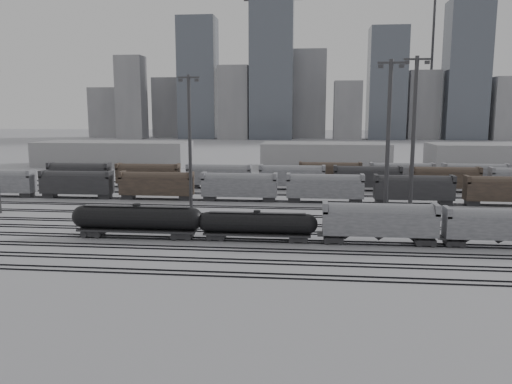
# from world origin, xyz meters

# --- Properties ---
(ground) EXTENTS (900.00, 900.00, 0.00)m
(ground) POSITION_xyz_m (0.00, 0.00, 0.00)
(ground) COLOR silver
(ground) RESTS_ON ground
(tracks) EXTENTS (220.00, 71.50, 0.16)m
(tracks) POSITION_xyz_m (0.00, 17.50, 0.08)
(tracks) COLOR black
(tracks) RESTS_ON ground
(tank_car_a) EXTENTS (18.95, 3.16, 4.68)m
(tank_car_a) POSITION_xyz_m (-19.29, 1.00, 2.71)
(tank_car_a) COLOR #252528
(tank_car_a) RESTS_ON ground
(tank_car_b) EXTENTS (16.59, 2.77, 4.10)m
(tank_car_b) POSITION_xyz_m (-2.24, 1.00, 2.37)
(tank_car_b) COLOR #252528
(tank_car_b) RESTS_ON ground
(hopper_car_a) EXTENTS (15.20, 3.02, 5.43)m
(hopper_car_a) POSITION_xyz_m (14.27, 1.00, 3.36)
(hopper_car_a) COLOR #252528
(hopper_car_a) RESTS_ON ground
(hopper_car_b) EXTENTS (14.15, 2.81, 5.06)m
(hopper_car_b) POSITION_xyz_m (29.74, 1.00, 3.13)
(hopper_car_b) COLOR #252528
(hopper_car_b) RESTS_ON ground
(light_mast_b) EXTENTS (3.86, 0.62, 24.14)m
(light_mast_b) POSITION_xyz_m (-16.50, 22.00, 12.80)
(light_mast_b) COLOR #353538
(light_mast_b) RESTS_ON ground
(light_mast_c) EXTENTS (4.08, 0.65, 25.48)m
(light_mast_c) POSITION_xyz_m (16.84, 13.06, 13.52)
(light_mast_c) COLOR #353538
(light_mast_c) RESTS_ON ground
(light_mast_d) EXTENTS (4.27, 0.68, 26.66)m
(light_mast_d) POSITION_xyz_m (21.97, 19.72, 14.14)
(light_mast_d) COLOR #353538
(light_mast_d) RESTS_ON ground
(bg_string_near) EXTENTS (151.00, 3.00, 5.60)m
(bg_string_near) POSITION_xyz_m (8.00, 32.00, 2.80)
(bg_string_near) COLOR gray
(bg_string_near) RESTS_ON ground
(bg_string_mid) EXTENTS (151.00, 3.00, 5.60)m
(bg_string_mid) POSITION_xyz_m (18.00, 48.00, 2.80)
(bg_string_mid) COLOR #252528
(bg_string_mid) RESTS_ON ground
(bg_string_far) EXTENTS (66.00, 3.00, 5.60)m
(bg_string_far) POSITION_xyz_m (35.50, 56.00, 2.80)
(bg_string_far) COLOR brown
(bg_string_far) RESTS_ON ground
(warehouse_left) EXTENTS (50.00, 18.00, 8.00)m
(warehouse_left) POSITION_xyz_m (-60.00, 95.00, 4.00)
(warehouse_left) COLOR #99999B
(warehouse_left) RESTS_ON ground
(warehouse_mid) EXTENTS (40.00, 18.00, 8.00)m
(warehouse_mid) POSITION_xyz_m (10.00, 95.00, 4.00)
(warehouse_mid) COLOR #99999B
(warehouse_mid) RESTS_ON ground
(warehouse_right) EXTENTS (35.00, 18.00, 8.00)m
(warehouse_right) POSITION_xyz_m (60.00, 95.00, 4.00)
(warehouse_right) COLOR #99999B
(warehouse_right) RESTS_ON ground
(skyline) EXTENTS (316.00, 22.40, 95.00)m
(skyline) POSITION_xyz_m (10.84, 280.00, 34.73)
(skyline) COLOR #97979A
(skyline) RESTS_ON ground
(crane_left) EXTENTS (42.00, 1.80, 100.00)m
(crane_left) POSITION_xyz_m (-28.74, 305.00, 57.39)
(crane_left) COLOR #353538
(crane_left) RESTS_ON ground
(crane_right) EXTENTS (42.00, 1.80, 100.00)m
(crane_right) POSITION_xyz_m (91.26, 305.00, 57.39)
(crane_right) COLOR #353538
(crane_right) RESTS_ON ground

